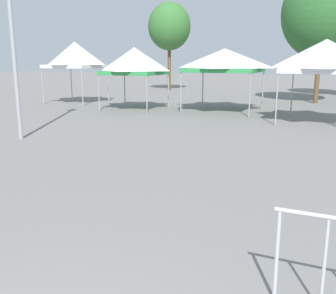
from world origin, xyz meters
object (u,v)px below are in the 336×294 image
(canopy_tent_behind_right, at_px, (225,60))
(canopy_tent_left_of_center, at_px, (326,56))
(canopy_tent_behind_center, at_px, (134,61))
(tree_behind_tents_center, at_px, (323,14))
(tree_behind_tents_right, at_px, (169,27))
(canopy_tent_behind_left, at_px, (75,55))

(canopy_tent_behind_right, height_order, canopy_tent_left_of_center, canopy_tent_left_of_center)
(canopy_tent_behind_center, distance_m, tree_behind_tents_center, 11.49)
(canopy_tent_left_of_center, bearing_deg, tree_behind_tents_right, 135.56)
(canopy_tent_behind_left, relative_size, canopy_tent_behind_right, 0.98)
(canopy_tent_behind_center, relative_size, canopy_tent_left_of_center, 0.95)
(canopy_tent_behind_right, relative_size, tree_behind_tents_right, 0.51)
(canopy_tent_behind_center, relative_size, tree_behind_tents_center, 0.41)
(canopy_tent_behind_center, bearing_deg, canopy_tent_behind_right, 17.14)
(canopy_tent_behind_center, relative_size, tree_behind_tents_right, 0.44)
(canopy_tent_left_of_center, bearing_deg, tree_behind_tents_center, 97.01)
(tree_behind_tents_center, bearing_deg, canopy_tent_left_of_center, -82.99)
(canopy_tent_behind_left, bearing_deg, canopy_tent_behind_center, -12.81)
(canopy_tent_left_of_center, bearing_deg, canopy_tent_behind_center, 176.56)
(canopy_tent_behind_center, height_order, canopy_tent_behind_right, canopy_tent_behind_center)
(canopy_tent_left_of_center, xyz_separation_m, tree_behind_tents_center, (-0.98, 7.96, 2.48))
(tree_behind_tents_center, bearing_deg, canopy_tent_behind_center, -138.54)
(canopy_tent_behind_center, xyz_separation_m, tree_behind_tents_center, (8.37, 7.40, 2.69))
(canopy_tent_left_of_center, xyz_separation_m, tree_behind_tents_right, (-13.55, 13.28, 2.61))
(canopy_tent_behind_left, height_order, canopy_tent_behind_right, canopy_tent_behind_left)
(canopy_tent_behind_left, bearing_deg, tree_behind_tents_center, 25.53)
(canopy_tent_behind_left, distance_m, tree_behind_tents_center, 14.80)
(canopy_tent_behind_right, height_order, tree_behind_tents_right, tree_behind_tents_right)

